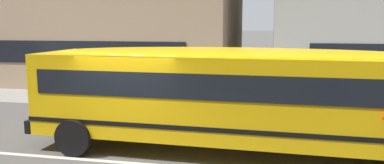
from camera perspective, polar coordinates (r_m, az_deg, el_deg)
ground_plane at (r=9.46m, az=-10.30°, el=-11.69°), size 400.00×400.00×0.00m
sidewalk_far at (r=16.11m, az=-0.62°, el=-3.08°), size 120.00×3.00×0.01m
lane_centreline at (r=9.46m, az=-10.30°, el=-11.68°), size 110.00×0.16×0.01m
school_bus at (r=9.65m, az=7.99°, el=-1.42°), size 12.06×3.02×2.68m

